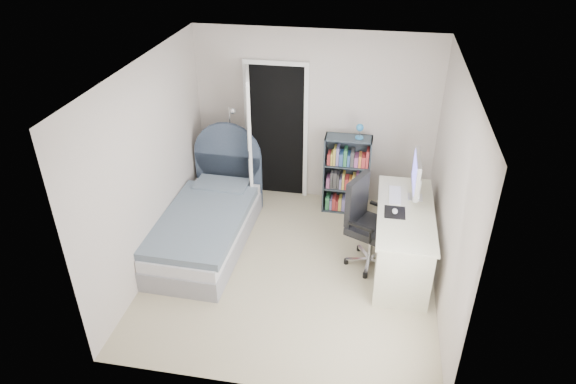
% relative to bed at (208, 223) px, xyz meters
% --- Properties ---
extents(room_shell, '(3.50, 3.70, 2.60)m').
position_rel_bed_xyz_m(room_shell, '(1.19, -0.35, 0.96)').
color(room_shell, tan).
rests_on(room_shell, ground).
extents(door, '(0.92, 0.81, 2.06)m').
position_rel_bed_xyz_m(door, '(0.44, 1.17, 0.74)').
color(door, black).
rests_on(door, ground).
extents(bed, '(1.05, 2.14, 1.30)m').
position_rel_bed_xyz_m(bed, '(0.00, 0.00, 0.00)').
color(bed, gray).
rests_on(bed, ground).
extents(nightstand, '(0.42, 0.42, 0.61)m').
position_rel_bed_xyz_m(nightstand, '(0.02, 1.24, 0.11)').
color(nightstand, tan).
rests_on(nightstand, ground).
extents(floor_lamp, '(0.22, 0.22, 1.51)m').
position_rel_bed_xyz_m(floor_lamp, '(0.08, 1.03, 0.32)').
color(floor_lamp, silver).
rests_on(floor_lamp, ground).
extents(bookcase, '(0.64, 0.28, 1.37)m').
position_rel_bed_xyz_m(bookcase, '(1.71, 1.11, 0.23)').
color(bookcase, '#333E46').
rests_on(bookcase, ground).
extents(desk, '(0.66, 1.65, 1.35)m').
position_rel_bed_xyz_m(desk, '(2.48, -0.06, 0.14)').
color(desk, beige).
rests_on(desk, ground).
extents(office_chair, '(0.68, 0.68, 1.16)m').
position_rel_bed_xyz_m(office_chair, '(2.02, -0.06, 0.34)').
color(office_chair, silver).
rests_on(office_chair, ground).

